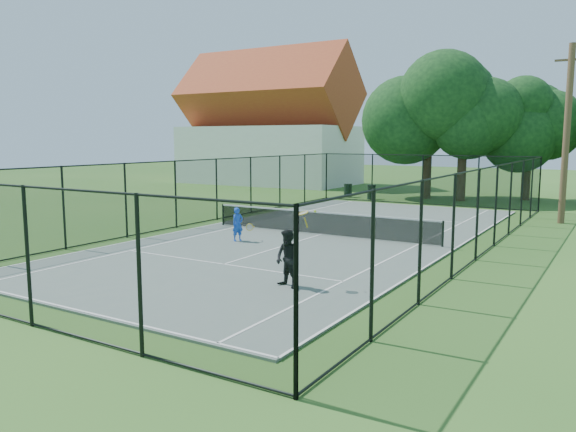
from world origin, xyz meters
The scene contains 13 objects.
ground centered at (0.00, 0.00, 0.00)m, with size 120.00×120.00×0.00m, color #2F5C1F.
tennis_court centered at (0.00, 0.00, 0.03)m, with size 11.00×24.00×0.06m, color slate.
tennis_net centered at (0.00, 0.00, 0.58)m, with size 10.08×0.08×0.95m.
fence centered at (0.00, 0.00, 1.50)m, with size 13.10×26.10×3.00m.
tree_near_left centered at (-0.88, 16.64, 5.56)m, with size 6.93×6.93×9.04m.
tree_near_mid centered at (1.46, 16.35, 4.60)m, with size 5.71×5.71×7.47m.
tree_near_right centered at (4.90, 19.04, 4.65)m, with size 5.30×5.30×7.32m.
building centered at (-17.00, 22.00, 4.93)m, with size 15.30×8.15×11.87m.
trash_bin_left centered at (-5.68, 14.63, 0.46)m, with size 0.58×0.58×0.91m.
trash_bin_right centered at (-3.76, 14.14, 0.48)m, with size 0.58×0.58×0.96m.
utility_pole centered at (8.01, 9.00, 4.18)m, with size 1.40×0.30×8.23m.
player_blue centered at (-2.03, -2.90, 0.70)m, with size 0.81×0.55×1.29m.
player_black centered at (3.13, -7.68, 0.83)m, with size 0.96×0.97×2.02m.
Camera 1 is at (10.60, -19.96, 3.94)m, focal length 35.00 mm.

